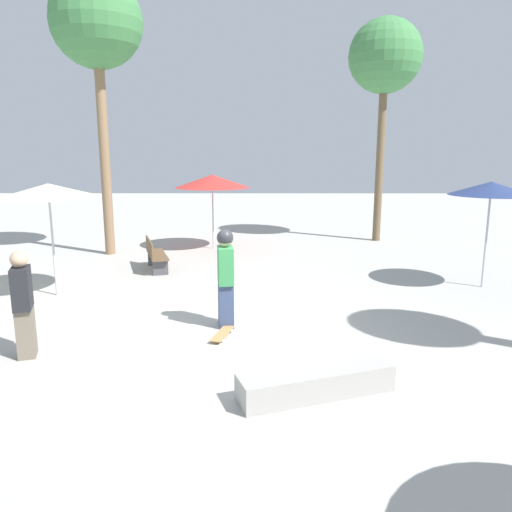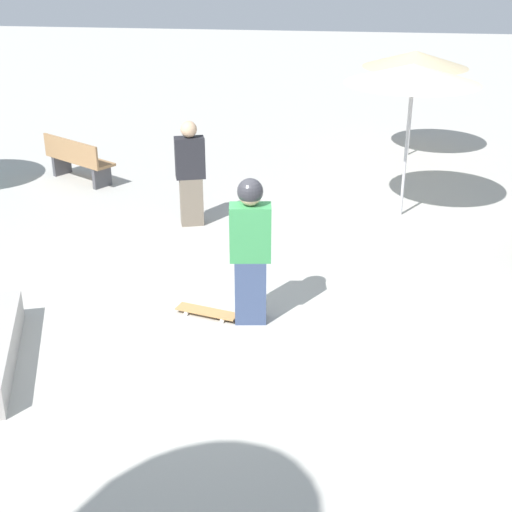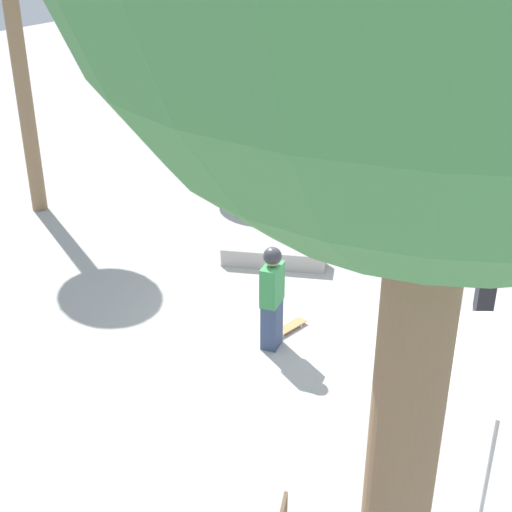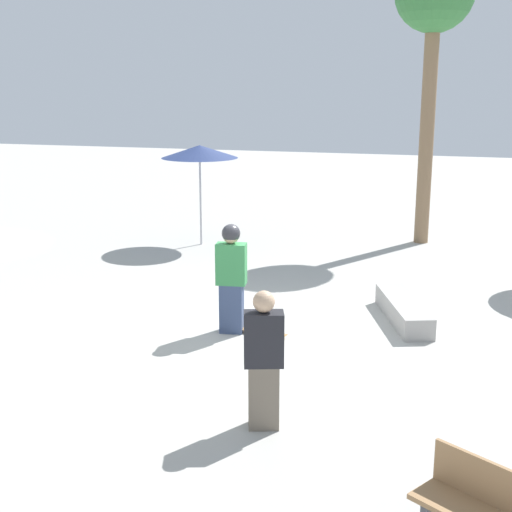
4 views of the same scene
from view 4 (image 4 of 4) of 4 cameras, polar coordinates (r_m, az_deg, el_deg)
ground_plane at (r=12.07m, az=0.82°, el=-5.88°), size 60.00×60.00×0.00m
skater_main at (r=11.67m, az=-1.98°, el=-1.50°), size 0.52×0.34×1.83m
skateboard at (r=11.77m, az=0.59°, el=-6.12°), size 0.82×0.40×0.07m
concrete_ledge at (r=12.71m, az=11.70°, el=-4.29°), size 1.19×2.18×0.37m
shade_umbrella_navy at (r=17.92m, az=-4.53°, el=8.31°), size 1.91×1.91×2.52m
palm_tree_far_back at (r=18.61m, az=14.06°, el=18.87°), size 1.92×1.92×7.10m
bystander_watching at (r=8.52m, az=0.62°, el=-8.36°), size 0.53×0.39×1.72m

